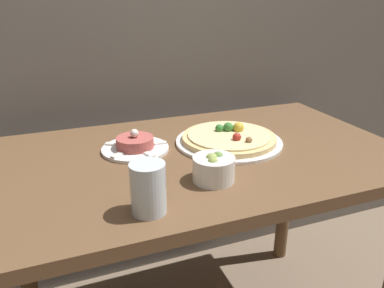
% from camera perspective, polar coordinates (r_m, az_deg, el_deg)
% --- Properties ---
extents(dining_table, '(1.26, 0.73, 0.76)m').
position_cam_1_polar(dining_table, '(1.19, 0.85, -6.31)').
color(dining_table, brown).
rests_on(dining_table, ground_plane).
extents(pizza_plate, '(0.34, 0.34, 0.06)m').
position_cam_1_polar(pizza_plate, '(1.21, 5.68, 0.81)').
color(pizza_plate, white).
rests_on(pizza_plate, dining_table).
extents(tartare_plate, '(0.21, 0.21, 0.07)m').
position_cam_1_polar(tartare_plate, '(1.16, -8.66, -0.21)').
color(tartare_plate, white).
rests_on(tartare_plate, dining_table).
extents(small_bowl, '(0.11, 0.11, 0.08)m').
position_cam_1_polar(small_bowl, '(0.96, 3.33, -3.69)').
color(small_bowl, white).
rests_on(small_bowl, dining_table).
extents(drinking_glass, '(0.08, 0.08, 0.12)m').
position_cam_1_polar(drinking_glass, '(0.82, -6.69, -6.72)').
color(drinking_glass, silver).
rests_on(drinking_glass, dining_table).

